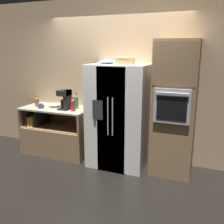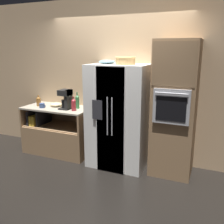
{
  "view_description": "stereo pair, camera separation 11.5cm",
  "coord_description": "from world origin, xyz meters",
  "px_view_note": "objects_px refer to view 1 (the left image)",
  "views": [
    {
      "loc": [
        1.52,
        -3.7,
        1.94
      ],
      "look_at": [
        0.08,
        -0.01,
        0.94
      ],
      "focal_mm": 40.0,
      "sensor_mm": 36.0,
      "label": 1
    },
    {
      "loc": [
        1.63,
        -3.66,
        1.94
      ],
      "look_at": [
        0.08,
        -0.01,
        0.94
      ],
      "focal_mm": 40.0,
      "sensor_mm": 36.0,
      "label": 2
    }
  ],
  "objects_px": {
    "mixing_bowl": "(55,105)",
    "coffee_maker": "(65,99)",
    "bottle_short": "(37,101)",
    "fruit_bowl": "(107,62)",
    "wall_oven": "(174,109)",
    "wicker_basket": "(126,60)",
    "refrigerator": "(119,116)",
    "bottle_wide": "(73,105)",
    "bottle_tall": "(76,102)",
    "mug": "(41,106)"
  },
  "relations": [
    {
      "from": "bottle_wide",
      "to": "coffee_maker",
      "type": "xyz_separation_m",
      "value": [
        -0.18,
        0.05,
        0.08
      ]
    },
    {
      "from": "bottle_tall",
      "to": "mug",
      "type": "relative_size",
      "value": 2.28
    },
    {
      "from": "wicker_basket",
      "to": "fruit_bowl",
      "type": "height_order",
      "value": "wicker_basket"
    },
    {
      "from": "bottle_tall",
      "to": "bottle_short",
      "type": "bearing_deg",
      "value": -171.93
    },
    {
      "from": "wicker_basket",
      "to": "coffee_maker",
      "type": "distance_m",
      "value": 1.31
    },
    {
      "from": "fruit_bowl",
      "to": "mug",
      "type": "bearing_deg",
      "value": -172.85
    },
    {
      "from": "mixing_bowl",
      "to": "coffee_maker",
      "type": "height_order",
      "value": "coffee_maker"
    },
    {
      "from": "bottle_tall",
      "to": "bottle_short",
      "type": "relative_size",
      "value": 1.45
    },
    {
      "from": "mug",
      "to": "mixing_bowl",
      "type": "bearing_deg",
      "value": 51.01
    },
    {
      "from": "refrigerator",
      "to": "coffee_maker",
      "type": "bearing_deg",
      "value": -178.53
    },
    {
      "from": "wicker_basket",
      "to": "mug",
      "type": "bearing_deg",
      "value": -176.56
    },
    {
      "from": "bottle_wide",
      "to": "mixing_bowl",
      "type": "xyz_separation_m",
      "value": [
        -0.49,
        0.16,
        -0.08
      ]
    },
    {
      "from": "wicker_basket",
      "to": "refrigerator",
      "type": "bearing_deg",
      "value": 170.28
    },
    {
      "from": "wicker_basket",
      "to": "coffee_maker",
      "type": "xyz_separation_m",
      "value": [
        -1.12,
        -0.01,
        -0.69
      ]
    },
    {
      "from": "refrigerator",
      "to": "bottle_wide",
      "type": "relative_size",
      "value": 6.88
    },
    {
      "from": "bottle_short",
      "to": "mixing_bowl",
      "type": "height_order",
      "value": "bottle_short"
    },
    {
      "from": "refrigerator",
      "to": "mixing_bowl",
      "type": "xyz_separation_m",
      "value": [
        -1.3,
        0.09,
        0.07
      ]
    },
    {
      "from": "refrigerator",
      "to": "mixing_bowl",
      "type": "relative_size",
      "value": 7.48
    },
    {
      "from": "bottle_short",
      "to": "mixing_bowl",
      "type": "bearing_deg",
      "value": 17.44
    },
    {
      "from": "refrigerator",
      "to": "coffee_maker",
      "type": "relative_size",
      "value": 4.87
    },
    {
      "from": "wicker_basket",
      "to": "coffee_maker",
      "type": "relative_size",
      "value": 0.91
    },
    {
      "from": "wall_oven",
      "to": "bottle_tall",
      "type": "distance_m",
      "value": 1.74
    },
    {
      "from": "fruit_bowl",
      "to": "mixing_bowl",
      "type": "relative_size",
      "value": 1.2
    },
    {
      "from": "wall_oven",
      "to": "coffee_maker",
      "type": "bearing_deg",
      "value": -177.44
    },
    {
      "from": "bottle_wide",
      "to": "wall_oven",
      "type": "bearing_deg",
      "value": 4.46
    },
    {
      "from": "bottle_short",
      "to": "coffee_maker",
      "type": "relative_size",
      "value": 0.59
    },
    {
      "from": "bottle_wide",
      "to": "coffee_maker",
      "type": "distance_m",
      "value": 0.2
    },
    {
      "from": "mixing_bowl",
      "to": "wicker_basket",
      "type": "bearing_deg",
      "value": -4.39
    },
    {
      "from": "wicker_basket",
      "to": "bottle_tall",
      "type": "relative_size",
      "value": 1.08
    },
    {
      "from": "wicker_basket",
      "to": "bottle_tall",
      "type": "bearing_deg",
      "value": 172.99
    },
    {
      "from": "mixing_bowl",
      "to": "coffee_maker",
      "type": "distance_m",
      "value": 0.36
    },
    {
      "from": "bottle_short",
      "to": "mixing_bowl",
      "type": "relative_size",
      "value": 0.9
    },
    {
      "from": "wall_oven",
      "to": "mug",
      "type": "bearing_deg",
      "value": -175.77
    },
    {
      "from": "bottle_wide",
      "to": "mug",
      "type": "bearing_deg",
      "value": -176.36
    },
    {
      "from": "refrigerator",
      "to": "mug",
      "type": "bearing_deg",
      "value": -175.49
    },
    {
      "from": "bottle_wide",
      "to": "coffee_maker",
      "type": "bearing_deg",
      "value": 164.78
    },
    {
      "from": "refrigerator",
      "to": "wicker_basket",
      "type": "distance_m",
      "value": 0.93
    },
    {
      "from": "fruit_bowl",
      "to": "mug",
      "type": "distance_m",
      "value": 1.49
    },
    {
      "from": "refrigerator",
      "to": "mixing_bowl",
      "type": "height_order",
      "value": "refrigerator"
    },
    {
      "from": "wall_oven",
      "to": "bottle_tall",
      "type": "xyz_separation_m",
      "value": [
        -1.74,
        0.04,
        -0.03
      ]
    },
    {
      "from": "wicker_basket",
      "to": "mug",
      "type": "height_order",
      "value": "wicker_basket"
    },
    {
      "from": "wall_oven",
      "to": "fruit_bowl",
      "type": "bearing_deg",
      "value": -179.04
    },
    {
      "from": "fruit_bowl",
      "to": "mixing_bowl",
      "type": "bearing_deg",
      "value": 177.42
    },
    {
      "from": "fruit_bowl",
      "to": "bottle_wide",
      "type": "distance_m",
      "value": 0.95
    },
    {
      "from": "bottle_wide",
      "to": "mixing_bowl",
      "type": "bearing_deg",
      "value": 161.45
    },
    {
      "from": "fruit_bowl",
      "to": "wall_oven",
      "type": "bearing_deg",
      "value": 0.96
    },
    {
      "from": "refrigerator",
      "to": "wicker_basket",
      "type": "relative_size",
      "value": 5.32
    },
    {
      "from": "fruit_bowl",
      "to": "bottle_short",
      "type": "distance_m",
      "value": 1.59
    },
    {
      "from": "wicker_basket",
      "to": "mug",
      "type": "distance_m",
      "value": 1.8
    },
    {
      "from": "wall_oven",
      "to": "refrigerator",
      "type": "bearing_deg",
      "value": -176.23
    }
  ]
}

